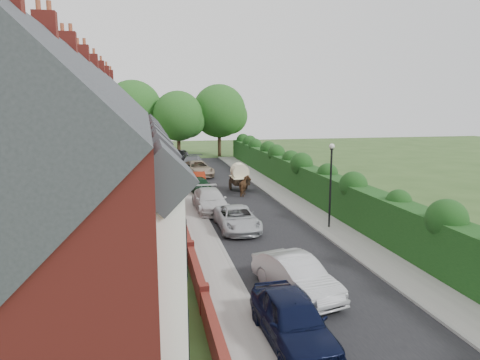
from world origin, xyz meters
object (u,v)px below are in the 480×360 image
object	(u,v)px
lamppost	(331,175)
car_red	(197,180)
car_green	(199,185)
car_black	(180,155)
car_white	(210,200)
car_navy	(292,319)
car_grey	(192,163)
horse	(245,186)
car_beige	(197,169)
horse_cart	(240,175)
car_silver_a	(296,276)
car_silver_b	(237,218)

from	to	relation	value
lamppost	car_red	xyz separation A→B (m)	(-6.32, 14.68, -2.60)
car_green	car_black	xyz separation A→B (m)	(0.07, 22.40, 0.04)
car_white	car_red	world-z (taller)	car_white
car_navy	car_black	distance (m)	46.07
car_grey	horse	xyz separation A→B (m)	(2.83, -15.02, 0.01)
car_beige	horse	size ratio (longest dim) A/B	2.98
car_green	car_grey	xyz separation A→B (m)	(0.71, 13.20, 0.11)
horse_cart	car_grey	bearing A→B (deg)	102.30
car_silver_a	car_beige	bearing A→B (deg)	76.77
lamppost	car_red	bearing A→B (deg)	113.29
lamppost	car_silver_b	bearing A→B (deg)	169.64
horse_cart	car_red	bearing A→B (deg)	147.03
car_silver_a	car_green	size ratio (longest dim) A/B	1.13
car_silver_b	car_black	distance (m)	33.61
car_red	car_black	world-z (taller)	car_black
car_beige	car_green	bearing A→B (deg)	-102.00
car_silver_b	car_grey	size ratio (longest dim) A/B	0.89
car_navy	car_silver_a	bearing A→B (deg)	67.00
car_navy	car_silver_a	xyz separation A→B (m)	(1.29, 3.30, -0.02)
car_white	horse	size ratio (longest dim) A/B	2.75
lamppost	car_green	xyz separation A→B (m)	(-6.40, 12.20, -2.61)
car_grey	lamppost	bearing A→B (deg)	-64.67
car_silver_b	car_white	size ratio (longest dim) A/B	0.94
car_white	car_grey	distance (m)	19.54
car_navy	horse_cart	world-z (taller)	horse_cart
lamppost	horse_cart	xyz separation A→B (m)	(-2.86, 12.44, -1.91)
lamppost	car_silver_a	world-z (taller)	lamppost
car_red	car_black	size ratio (longest dim) A/B	1.00
car_navy	car_grey	distance (m)	36.88
car_beige	horse_cart	xyz separation A→B (m)	(2.70, -8.59, 0.60)
car_green	car_red	world-z (taller)	car_red
car_silver_b	car_white	world-z (taller)	car_white
car_black	car_silver_b	bearing A→B (deg)	-73.97
lamppost	car_beige	bearing A→B (deg)	104.81
car_white	car_green	xyz separation A→B (m)	(0.00, 6.33, -0.07)
car_silver_a	car_black	distance (m)	42.79
car_navy	car_black	world-z (taller)	car_navy
car_white	car_navy	bearing A→B (deg)	-90.88
car_navy	car_silver_a	world-z (taller)	car_navy
car_silver_a	car_green	world-z (taller)	car_silver_a
car_navy	car_beige	distance (m)	32.50
car_silver_b	car_black	bearing A→B (deg)	91.50
car_white	car_beige	bearing A→B (deg)	85.58
car_white	car_silver_a	bearing A→B (deg)	-85.55
lamppost	car_black	size ratio (longest dim) A/B	1.21
car_white	horse_cart	world-z (taller)	horse_cart
car_white	car_black	world-z (taller)	car_white
car_silver_a	car_navy	bearing A→B (deg)	-125.67
car_green	car_grey	bearing A→B (deg)	78.86
horse	lamppost	bearing A→B (deg)	123.92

